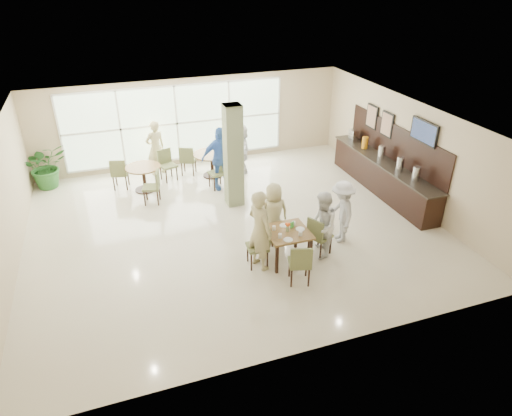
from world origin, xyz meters
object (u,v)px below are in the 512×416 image
object	(u,v)px
buffet_counter	(383,174)
potted_plant	(46,166)
round_table_left	(143,173)
teen_right	(322,225)
main_table	(287,235)
round_table_right	(212,158)
adult_b	(241,148)
teen_far	(274,213)
adult_a	(220,158)
teen_standing	(342,212)
adult_standing	(156,148)
teen_left	(260,230)

from	to	relation	value
buffet_counter	potted_plant	size ratio (longest dim) A/B	3.55
round_table_left	teen_right	distance (m)	5.84
main_table	round_table_right	world-z (taller)	same
adult_b	round_table_left	bearing A→B (deg)	-85.85
teen_right	round_table_right	bearing A→B (deg)	-145.04
teen_far	buffet_counter	bearing A→B (deg)	-160.36
round_table_right	adult_a	world-z (taller)	adult_a
round_table_left	teen_standing	distance (m)	5.96
teen_far	round_table_right	bearing A→B (deg)	-84.86
potted_plant	adult_standing	xyz separation A→B (m)	(3.21, -0.13, 0.21)
main_table	teen_left	xyz separation A→B (m)	(-0.65, -0.02, 0.27)
teen_right	adult_b	world-z (taller)	teen_right
buffet_counter	teen_far	size ratio (longest dim) A/B	3.13
potted_plant	adult_a	size ratio (longest dim) A/B	0.71
teen_left	teen_far	size ratio (longest dim) A/B	1.23
potted_plant	teen_far	bearing A→B (deg)	-43.81
main_table	potted_plant	size ratio (longest dim) A/B	0.71
round_table_left	teen_far	distance (m)	4.62
round_table_left	teen_left	bearing A→B (deg)	-67.94
main_table	buffet_counter	xyz separation A→B (m)	(3.99, 2.33, -0.10)
adult_a	buffet_counter	bearing A→B (deg)	-22.95
round_table_left	teen_left	distance (m)	5.09
buffet_counter	adult_a	xyz separation A→B (m)	(-4.39, 1.78, 0.38)
round_table_left	teen_standing	bearing A→B (deg)	-46.67
main_table	teen_left	distance (m)	0.70
adult_b	adult_standing	world-z (taller)	adult_standing
round_table_left	teen_far	xyz separation A→B (m)	(2.57, -3.83, 0.20)
buffet_counter	teen_standing	size ratio (longest dim) A/B	3.03
round_table_left	teen_left	xyz separation A→B (m)	(1.91, -4.71, 0.37)
teen_left	adult_a	xyz separation A→B (m)	(0.25, 4.13, 0.01)
teen_far	adult_a	bearing A→B (deg)	-83.56
teen_far	adult_a	distance (m)	3.29
adult_b	teen_far	bearing A→B (deg)	-10.01
buffet_counter	teen_far	xyz separation A→B (m)	(-3.98, -1.48, 0.20)
buffet_counter	teen_far	distance (m)	4.25
adult_standing	main_table	bearing A→B (deg)	90.41
teen_standing	adult_standing	distance (m)	6.46
adult_b	buffet_counter	bearing A→B (deg)	48.81
round_table_right	teen_far	size ratio (longest dim) A/B	0.76
potted_plant	adult_standing	bearing A→B (deg)	-2.35
teen_standing	potted_plant	bearing A→B (deg)	-117.72
round_table_right	teen_standing	bearing A→B (deg)	-67.33
teen_right	adult_b	xyz separation A→B (m)	(-0.26, 5.15, -0.02)
buffet_counter	main_table	bearing A→B (deg)	-149.68
teen_standing	teen_left	bearing A→B (deg)	-68.73
buffet_counter	teen_standing	bearing A→B (deg)	-141.12
teen_standing	adult_a	distance (m)	4.23
round_table_right	potted_plant	distance (m)	4.88
main_table	round_table_right	bearing A→B (deg)	94.82
round_table_left	adult_a	distance (m)	2.26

